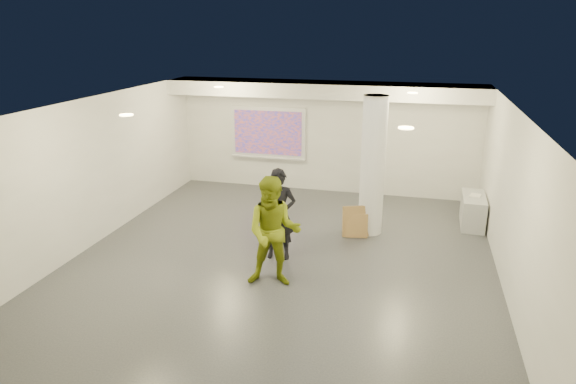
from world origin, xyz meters
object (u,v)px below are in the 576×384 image
(column, at_px, (373,166))
(projection_screen, at_px, (268,133))
(woman, at_px, (279,214))
(man, at_px, (274,232))
(credenza, at_px, (473,211))

(column, relative_size, projection_screen, 1.43)
(projection_screen, xyz_separation_m, woman, (1.51, -4.39, -0.63))
(woman, distance_m, man, 1.09)
(column, height_order, woman, column)
(man, bearing_deg, projection_screen, 97.74)
(woman, xyz_separation_m, man, (0.20, -1.07, 0.09))
(column, distance_m, man, 3.18)
(projection_screen, relative_size, credenza, 1.76)
(column, height_order, credenza, column)
(projection_screen, bearing_deg, credenza, -17.38)
(credenza, bearing_deg, woman, -142.84)
(credenza, height_order, woman, woman)
(column, bearing_deg, credenza, 24.00)
(column, relative_size, woman, 1.67)
(projection_screen, height_order, woman, projection_screen)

